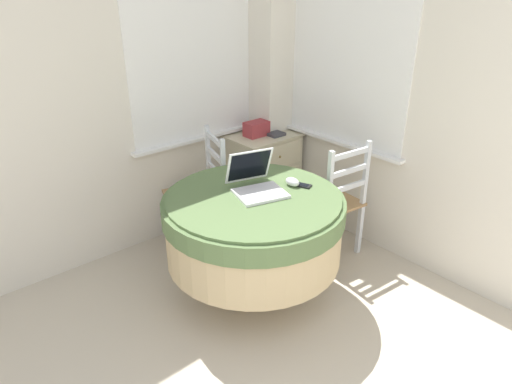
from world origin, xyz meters
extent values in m
cube|color=white|center=(1.41, 3.19, 1.49)|extent=(1.10, 0.01, 1.42)
cube|color=white|center=(1.41, 3.16, 0.77)|extent=(1.18, 0.07, 0.02)
cube|color=white|center=(2.23, 2.37, 1.49)|extent=(0.01, 1.10, 1.42)
cube|color=white|center=(2.20, 2.37, 0.77)|extent=(0.07, 1.18, 0.02)
cube|color=silver|center=(2.10, 3.06, 1.27)|extent=(0.28, 0.28, 2.55)
cylinder|color=#4C3D2D|center=(1.08, 2.10, 0.01)|extent=(0.36, 0.36, 0.03)
cylinder|color=#4C3D2D|center=(1.08, 2.10, 0.38)|extent=(0.11, 0.11, 0.70)
cylinder|color=tan|center=(1.08, 2.10, 0.52)|extent=(1.11, 1.11, 0.41)
cylinder|color=#567042|center=(1.08, 2.10, 0.66)|extent=(1.14, 1.14, 0.13)
cylinder|color=#567042|center=(1.08, 2.10, 0.74)|extent=(1.08, 1.08, 0.02)
cube|color=white|center=(1.12, 2.08, 0.75)|extent=(0.35, 0.32, 0.02)
cube|color=silver|center=(1.13, 2.10, 0.76)|extent=(0.29, 0.21, 0.00)
cube|color=white|center=(1.17, 2.24, 0.88)|extent=(0.31, 0.17, 0.23)
cube|color=black|center=(1.17, 2.24, 0.88)|extent=(0.28, 0.15, 0.20)
ellipsoid|color=white|center=(1.37, 2.05, 0.77)|extent=(0.07, 0.10, 0.05)
cube|color=black|center=(1.41, 2.00, 0.75)|extent=(0.10, 0.13, 0.01)
cube|color=black|center=(1.41, 2.00, 0.76)|extent=(0.07, 0.09, 0.00)
cube|color=#A87F51|center=(1.15, 2.89, 0.42)|extent=(0.52, 0.51, 0.02)
cube|color=silver|center=(1.03, 3.12, 0.21)|extent=(0.04, 0.04, 0.41)
cube|color=silver|center=(0.93, 2.78, 0.21)|extent=(0.04, 0.04, 0.41)
cube|color=silver|center=(1.38, 3.01, 0.21)|extent=(0.04, 0.04, 0.41)
cube|color=silver|center=(1.28, 2.67, 0.21)|extent=(0.04, 0.04, 0.41)
cube|color=silver|center=(1.38, 3.01, 0.68)|extent=(0.04, 0.04, 0.49)
cube|color=silver|center=(1.28, 2.67, 0.68)|extent=(0.04, 0.04, 0.49)
cube|color=silver|center=(1.33, 2.84, 0.86)|extent=(0.13, 0.35, 0.04)
cube|color=silver|center=(1.33, 2.84, 0.74)|extent=(0.13, 0.35, 0.04)
cube|color=silver|center=(1.33, 2.84, 0.61)|extent=(0.13, 0.35, 0.04)
cube|color=#A87F51|center=(1.88, 2.16, 0.42)|extent=(0.45, 0.46, 0.02)
cube|color=silver|center=(2.07, 2.32, 0.21)|extent=(0.04, 0.04, 0.41)
cube|color=silver|center=(1.72, 2.36, 0.21)|extent=(0.04, 0.04, 0.41)
cube|color=silver|center=(2.03, 1.96, 0.21)|extent=(0.04, 0.04, 0.41)
cube|color=silver|center=(1.68, 2.00, 0.21)|extent=(0.04, 0.04, 0.41)
cube|color=silver|center=(2.03, 1.96, 0.68)|extent=(0.04, 0.04, 0.49)
cube|color=silver|center=(1.68, 2.00, 0.68)|extent=(0.04, 0.04, 0.49)
cube|color=silver|center=(1.86, 1.98, 0.86)|extent=(0.36, 0.06, 0.04)
cube|color=silver|center=(1.86, 1.98, 0.74)|extent=(0.36, 0.06, 0.04)
cube|color=silver|center=(1.86, 1.98, 0.61)|extent=(0.36, 0.06, 0.04)
cube|color=beige|center=(1.92, 2.95, 0.36)|extent=(0.56, 0.41, 0.72)
cube|color=beige|center=(1.92, 2.95, 0.73)|extent=(0.58, 0.43, 0.02)
cube|color=beige|center=(1.92, 2.75, 0.60)|extent=(0.49, 0.01, 0.21)
sphere|color=olive|center=(1.92, 2.74, 0.60)|extent=(0.02, 0.02, 0.02)
cube|color=beige|center=(1.92, 2.75, 0.36)|extent=(0.49, 0.01, 0.21)
sphere|color=olive|center=(1.92, 2.74, 0.36)|extent=(0.02, 0.02, 0.02)
cube|color=beige|center=(1.92, 2.75, 0.12)|extent=(0.49, 0.01, 0.21)
sphere|color=olive|center=(1.92, 2.74, 0.12)|extent=(0.02, 0.02, 0.02)
cube|color=#9E3338|center=(1.86, 2.97, 0.80)|extent=(0.20, 0.13, 0.12)
cube|color=#3F3F44|center=(1.98, 2.92, 0.75)|extent=(0.13, 0.23, 0.02)
camera|label=1|loc=(-0.55, 0.18, 1.97)|focal=32.00mm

